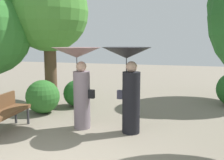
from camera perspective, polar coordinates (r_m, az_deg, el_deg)
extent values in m
cylinder|color=gray|center=(6.11, -6.77, -4.46)|extent=(0.39, 0.39, 1.37)
sphere|color=tan|center=(5.99, -6.90, 2.99)|extent=(0.25, 0.25, 0.25)
cylinder|color=#333338|center=(6.06, -7.84, 1.25)|extent=(0.02, 0.02, 0.79)
cone|color=gray|center=(6.02, -7.94, 6.12)|extent=(1.16, 1.16, 0.24)
cube|color=black|center=(5.96, -4.63, -3.15)|extent=(0.14, 0.10, 0.20)
cylinder|color=black|center=(5.76, 4.31, -5.09)|extent=(0.40, 0.40, 1.40)
sphere|color=tan|center=(5.63, 4.40, 2.96)|extent=(0.25, 0.25, 0.25)
cylinder|color=#333338|center=(5.69, 3.23, 0.95)|extent=(0.02, 0.02, 0.78)
cone|color=black|center=(5.65, 3.27, 6.12)|extent=(1.11, 1.11, 0.25)
cube|color=#333342|center=(5.81, 1.88, -3.28)|extent=(0.14, 0.10, 0.20)
cylinder|color=#38383D|center=(6.80, -18.32, -7.58)|extent=(0.06, 0.06, 0.44)
cylinder|color=#38383D|center=(6.97, -20.78, -7.31)|extent=(0.06, 0.06, 0.44)
cube|color=brown|center=(6.27, -22.79, -6.87)|extent=(0.60, 1.54, 0.08)
cylinder|color=brown|center=(8.84, -13.79, 8.10)|extent=(0.41, 0.41, 4.06)
sphere|color=#4C9338|center=(8.90, -14.03, 14.65)|extent=(2.63, 2.63, 2.63)
sphere|color=#2D6B28|center=(7.65, -15.25, -3.62)|extent=(0.97, 0.97, 0.97)
sphere|color=#235B23|center=(8.25, -7.89, -2.96)|extent=(0.85, 0.85, 0.85)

